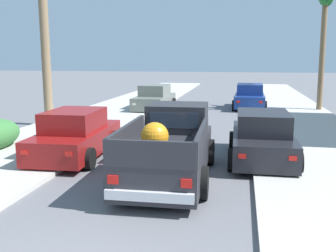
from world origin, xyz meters
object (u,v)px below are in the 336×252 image
at_px(car_right_near, 76,135).
at_px(palm_tree_left_back, 326,2).
at_px(car_left_near, 154,99).
at_px(pickup_truck, 170,147).
at_px(car_left_mid, 250,97).
at_px(car_right_mid, 262,138).

relative_size(car_right_near, palm_tree_left_back, 0.58).
distance_m(car_left_near, car_right_near, 11.31).
height_order(car_right_near, palm_tree_left_back, palm_tree_left_back).
bearing_deg(pickup_truck, car_right_near, 157.68).
bearing_deg(car_left_near, car_left_mid, 18.67).
height_order(pickup_truck, car_left_near, pickup_truck).
xyz_separation_m(car_right_near, car_left_mid, (5.67, 13.22, 0.00)).
bearing_deg(pickup_truck, palm_tree_left_back, 65.83).
relative_size(car_right_near, car_left_mid, 1.01).
height_order(pickup_truck, car_left_mid, pickup_truck).
bearing_deg(pickup_truck, car_left_near, 104.68).
bearing_deg(car_right_mid, pickup_truck, -140.56).
bearing_deg(car_left_near, car_right_mid, -61.27).
distance_m(car_left_near, car_right_mid, 12.11).
xyz_separation_m(car_right_mid, palm_tree_left_back, (3.86, 12.12, 5.54)).
bearing_deg(car_left_near, car_right_near, -90.09).
xyz_separation_m(car_left_near, car_left_mid, (5.65, 1.91, 0.00)).
relative_size(pickup_truck, car_right_mid, 1.23).
height_order(car_left_near, car_right_near, same).
height_order(pickup_truck, palm_tree_left_back, palm_tree_left_back).
relative_size(car_right_mid, palm_tree_left_back, 0.57).
distance_m(car_right_mid, palm_tree_left_back, 13.87).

